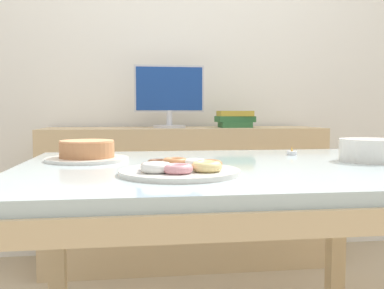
{
  "coord_description": "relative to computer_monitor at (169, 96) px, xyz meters",
  "views": [
    {
      "loc": [
        -0.3,
        -1.39,
        0.94
      ],
      "look_at": [
        -0.1,
        0.11,
        0.82
      ],
      "focal_mm": 40.0,
      "sensor_mm": 36.0,
      "label": 1
    }
  ],
  "objects": [
    {
      "name": "wall_back",
      "position": [
        0.09,
        0.3,
        0.27
      ],
      "size": [
        8.0,
        0.1,
        2.6
      ],
      "primitive_type": "cube",
      "color": "white",
      "rests_on": "ground"
    },
    {
      "name": "dining_table",
      "position": [
        0.09,
        -1.21,
        -0.36
      ],
      "size": [
        1.4,
        1.07,
        0.76
      ],
      "color": "silver",
      "rests_on": "ground"
    },
    {
      "name": "sideboard",
      "position": [
        0.09,
        0.0,
        -0.61
      ],
      "size": [
        1.68,
        0.44,
        0.84
      ],
      "color": "#D1B284",
      "rests_on": "ground"
    },
    {
      "name": "computer_monitor",
      "position": [
        0.0,
        0.0,
        0.0
      ],
      "size": [
        0.42,
        0.2,
        0.38
      ],
      "color": "silver",
      "rests_on": "sideboard"
    },
    {
      "name": "plate_stack",
      "position": [
        0.62,
        -1.18,
        -0.23
      ],
      "size": [
        0.21,
        0.21,
        0.08
      ],
      "color": "silver",
      "rests_on": "dining_table"
    },
    {
      "name": "cake_chocolate_round",
      "position": [
        -0.38,
        -1.03,
        -0.24
      ],
      "size": [
        0.3,
        0.3,
        0.07
      ],
      "color": "silver",
      "rests_on": "dining_table"
    },
    {
      "name": "tealight_right_edge",
      "position": [
        0.42,
        -0.93,
        -0.26
      ],
      "size": [
        0.04,
        0.04,
        0.04
      ],
      "color": "silver",
      "rests_on": "dining_table"
    },
    {
      "name": "book_stack",
      "position": [
        0.41,
        0.0,
        -0.14
      ],
      "size": [
        0.24,
        0.17,
        0.1
      ],
      "color": "#2D6638",
      "rests_on": "sideboard"
    },
    {
      "name": "pastry_platter",
      "position": [
        -0.09,
        -1.41,
        -0.25
      ],
      "size": [
        0.34,
        0.34,
        0.04
      ],
      "color": "silver",
      "rests_on": "dining_table"
    }
  ]
}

